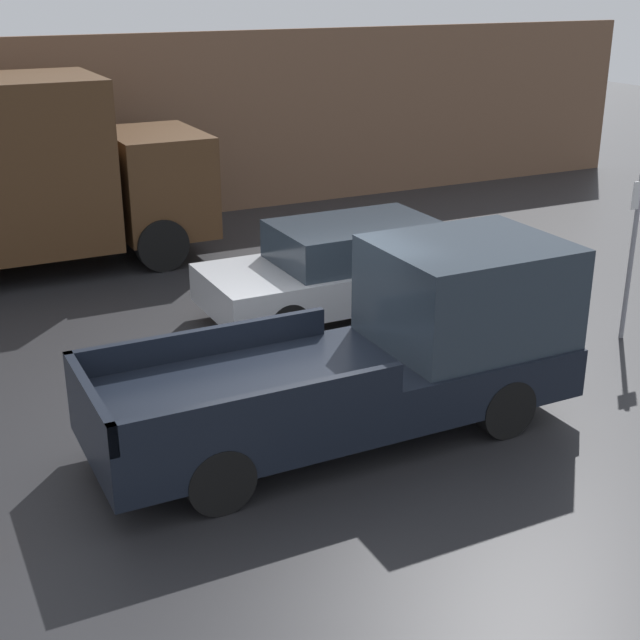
# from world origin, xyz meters

# --- Properties ---
(ground_plane) EXTENTS (60.00, 60.00, 0.00)m
(ground_plane) POSITION_xyz_m (0.00, 0.00, 0.00)
(ground_plane) COLOR #232326
(building_wall) EXTENTS (28.00, 0.15, 3.98)m
(building_wall) POSITION_xyz_m (0.00, 9.74, 1.99)
(building_wall) COLOR brown
(building_wall) RESTS_ON ground
(pickup_truck) EXTENTS (5.75, 1.99, 2.15)m
(pickup_truck) POSITION_xyz_m (0.74, -0.97, 0.99)
(pickup_truck) COLOR black
(pickup_truck) RESTS_ON ground
(car) EXTENTS (4.63, 1.93, 1.47)m
(car) POSITION_xyz_m (2.20, 2.66, 0.75)
(car) COLOR #B7BABF
(car) RESTS_ON ground
(parking_sign) EXTENTS (0.30, 0.07, 2.49)m
(parking_sign) POSITION_xyz_m (5.34, -0.18, 1.40)
(parking_sign) COLOR gray
(parking_sign) RESTS_ON ground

